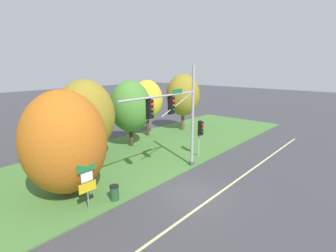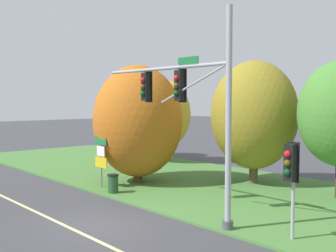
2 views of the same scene
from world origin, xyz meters
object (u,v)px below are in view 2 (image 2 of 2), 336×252
at_px(tree_behind_signpost, 138,121).
at_px(tree_nearest_road, 129,107).
at_px(route_sign_post, 101,155).
at_px(traffic_signal_mast, 190,101).
at_px(trash_bin, 113,183).
at_px(tree_mid_verge, 254,115).
at_px(pedestrian_signal_near_kerb, 291,169).
at_px(tree_left_of_mast, 163,114).

bearing_deg(tree_behind_signpost, tree_nearest_road, 146.83).
relative_size(route_sign_post, tree_behind_signpost, 0.42).
bearing_deg(traffic_signal_mast, route_sign_post, 175.85).
bearing_deg(traffic_signal_mast, trash_bin, 177.76).
bearing_deg(tree_mid_verge, route_sign_post, -123.01).
relative_size(traffic_signal_mast, pedestrian_signal_near_kerb, 2.44).
bearing_deg(tree_nearest_road, traffic_signal_mast, -28.46).
xyz_separation_m(pedestrian_signal_near_kerb, tree_left_of_mast, (-16.36, 8.53, 1.18)).
xyz_separation_m(route_sign_post, tree_mid_verge, (4.60, 7.08, 2.06)).
bearing_deg(tree_nearest_road, tree_left_of_mast, 6.13).
relative_size(pedestrian_signal_near_kerb, route_sign_post, 1.17).
bearing_deg(traffic_signal_mast, tree_nearest_road, 151.54).
distance_m(traffic_signal_mast, route_sign_post, 7.87).
distance_m(traffic_signal_mast, pedestrian_signal_near_kerb, 4.66).
bearing_deg(tree_behind_signpost, pedestrian_signal_near_kerb, -11.41).
height_order(tree_left_of_mast, tree_behind_signpost, tree_behind_signpost).
distance_m(traffic_signal_mast, tree_behind_signpost, 7.86).
distance_m(pedestrian_signal_near_kerb, tree_nearest_road, 21.85).
xyz_separation_m(pedestrian_signal_near_kerb, tree_nearest_road, (-20.21, 8.12, 1.69)).
height_order(route_sign_post, tree_nearest_road, tree_nearest_road).
height_order(traffic_signal_mast, pedestrian_signal_near_kerb, traffic_signal_mast).
distance_m(tree_left_of_mast, tree_mid_verge, 9.71).
bearing_deg(trash_bin, tree_left_of_mast, 126.26).
bearing_deg(tree_behind_signpost, tree_mid_verge, 46.34).
distance_m(tree_nearest_road, trash_bin, 13.93).
distance_m(pedestrian_signal_near_kerb, route_sign_post, 11.40).
height_order(traffic_signal_mast, tree_mid_verge, traffic_signal_mast).
bearing_deg(trash_bin, tree_mid_verge, 67.75).
height_order(tree_left_of_mast, tree_mid_verge, tree_mid_verge).
xyz_separation_m(traffic_signal_mast, tree_left_of_mast, (-12.30, 9.17, -1.02)).
bearing_deg(traffic_signal_mast, tree_left_of_mast, 143.31).
distance_m(pedestrian_signal_near_kerb, tree_behind_signpost, 11.55).
relative_size(pedestrian_signal_near_kerb, tree_mid_verge, 0.48).
relative_size(traffic_signal_mast, route_sign_post, 2.85).
height_order(traffic_signal_mast, tree_left_of_mast, traffic_signal_mast).
height_order(pedestrian_signal_near_kerb, tree_nearest_road, tree_nearest_road).
height_order(pedestrian_signal_near_kerb, trash_bin, pedestrian_signal_near_kerb).
bearing_deg(pedestrian_signal_near_kerb, route_sign_post, -179.48).
bearing_deg(tree_mid_verge, tree_left_of_mast, 170.80).
xyz_separation_m(traffic_signal_mast, pedestrian_signal_near_kerb, (4.06, 0.63, -2.20)).
height_order(pedestrian_signal_near_kerb, tree_mid_verge, tree_mid_verge).
bearing_deg(traffic_signal_mast, tree_behind_signpost, 158.03).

